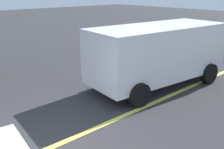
{
  "coord_description": "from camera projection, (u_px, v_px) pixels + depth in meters",
  "views": [
    {
      "loc": [
        -2.09,
        -4.67,
        3.43
      ],
      "look_at": [
        2.17,
        0.06,
        1.31
      ],
      "focal_mm": 41.68,
      "sensor_mm": 36.0,
      "label": 1
    }
  ],
  "objects": [
    {
      "name": "lane_marking_centre",
      "position": [
        134.0,
        111.0,
        7.61
      ],
      "size": [
        28.0,
        0.16,
        0.01
      ],
      "primitive_type": "cube",
      "color": "#E0D14C"
    },
    {
      "name": "white_van",
      "position": [
        157.0,
        52.0,
        9.29
      ],
      "size": [
        5.38,
        2.68,
        2.2
      ],
      "color": "white",
      "rests_on": "ground_plane"
    }
  ]
}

